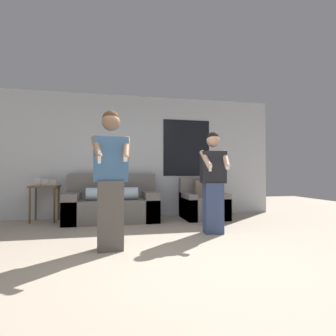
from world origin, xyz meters
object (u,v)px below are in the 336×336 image
(armchair, at_px, (203,204))
(person_right, at_px, (213,181))
(couch, at_px, (112,205))
(person_left, at_px, (111,178))
(side_table, at_px, (45,191))

(armchair, distance_m, person_right, 1.50)
(couch, xyz_separation_m, person_left, (-0.01, -2.05, 0.58))
(armchair, relative_size, person_right, 0.55)
(side_table, bearing_deg, person_right, -29.25)
(armchair, relative_size, side_table, 1.03)
(side_table, distance_m, person_left, 2.62)
(couch, height_order, person_left, person_left)
(armchair, xyz_separation_m, person_left, (-1.91, -1.98, 0.60))
(couch, xyz_separation_m, side_table, (-1.32, 0.20, 0.28))
(couch, height_order, side_table, couch)
(side_table, height_order, person_left, person_left)
(person_left, bearing_deg, couch, 89.77)
(couch, bearing_deg, person_right, -42.04)
(couch, distance_m, side_table, 1.37)
(armchair, distance_m, side_table, 3.25)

